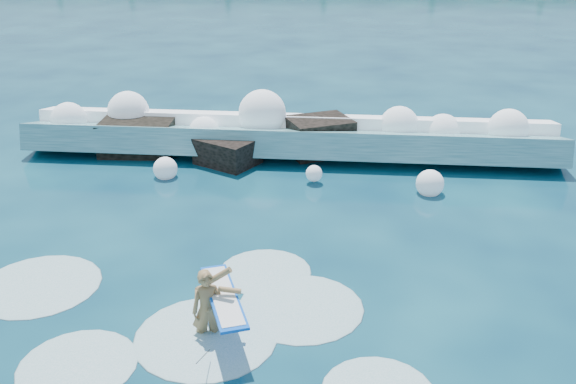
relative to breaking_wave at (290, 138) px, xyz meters
name	(u,v)px	position (x,y,z in m)	size (l,w,h in m)	color
ground	(206,281)	(-1.00, -7.90, -0.49)	(200.00, 200.00, 0.00)	#082740
breaking_wave	(290,138)	(0.00, 0.00, 0.00)	(16.40, 2.63, 1.41)	teal
rock_cluster	(220,142)	(-2.17, -0.35, -0.08)	(8.05, 3.27, 1.31)	black
surfer_with_board	(211,307)	(-0.50, -9.69, 0.08)	(1.23, 2.79, 1.56)	#977246
wave_spray	(287,125)	(-0.10, -0.04, 0.44)	(14.87, 4.30, 2.06)	white
surf_foam	(192,317)	(-1.01, -9.20, -0.49)	(8.97, 5.46, 0.13)	silver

